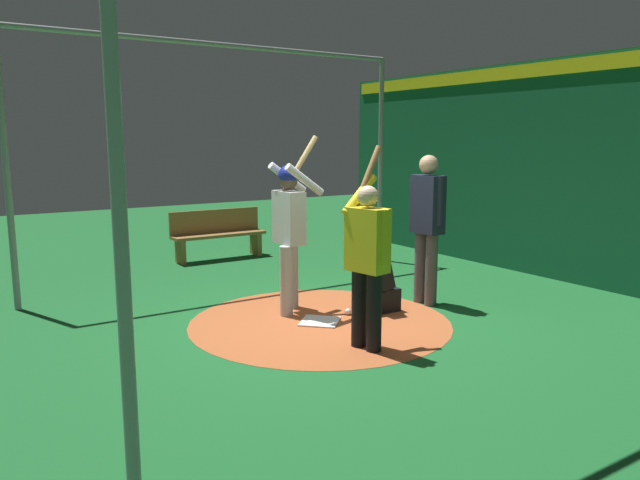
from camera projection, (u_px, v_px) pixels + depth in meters
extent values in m
plane|color=#195B28|center=(320.00, 322.00, 6.89)|extent=(25.51, 25.51, 0.00)
cylinder|color=#AD562D|center=(320.00, 322.00, 6.89)|extent=(2.97, 2.97, 0.01)
cube|color=white|center=(320.00, 321.00, 6.88)|extent=(0.59, 0.59, 0.01)
cylinder|color=#B3B3B7|center=(286.00, 281.00, 7.08)|extent=(0.15, 0.15, 0.83)
cylinder|color=#B3B3B7|center=(292.00, 274.00, 7.43)|extent=(0.15, 0.15, 0.83)
cube|color=silver|center=(289.00, 218.00, 7.13)|extent=(0.22, 0.44, 0.62)
cylinder|color=silver|center=(305.00, 180.00, 6.95)|extent=(0.51, 0.09, 0.39)
cylinder|color=silver|center=(287.00, 178.00, 7.27)|extent=(0.51, 0.09, 0.39)
sphere|color=brown|center=(288.00, 180.00, 7.06)|extent=(0.22, 0.22, 0.22)
sphere|color=navy|center=(288.00, 175.00, 7.05)|extent=(0.24, 0.24, 0.24)
cylinder|color=tan|center=(299.00, 166.00, 7.26)|extent=(0.54, 0.06, 0.73)
cube|color=black|center=(378.00, 299.00, 7.36)|extent=(0.40, 0.40, 0.28)
cube|color=black|center=(376.00, 271.00, 7.28)|extent=(0.30, 0.40, 0.46)
sphere|color=#9E704C|center=(375.00, 245.00, 7.22)|extent=(0.21, 0.21, 0.21)
cube|color=gray|center=(369.00, 246.00, 7.16)|extent=(0.03, 0.19, 0.19)
ellipsoid|color=brown|center=(360.00, 284.00, 7.10)|extent=(0.12, 0.28, 0.22)
cylinder|color=#4C4C51|center=(431.00, 270.00, 7.51)|extent=(0.15, 0.15, 0.91)
cylinder|color=#4C4C51|center=(420.00, 267.00, 7.67)|extent=(0.15, 0.15, 0.91)
cube|color=#1E2338|center=(428.00, 204.00, 7.46)|extent=(0.22, 0.42, 0.72)
cylinder|color=#1E2338|center=(439.00, 201.00, 7.28)|extent=(0.09, 0.09, 0.60)
cylinder|color=#1E2338|center=(417.00, 198.00, 7.62)|extent=(0.09, 0.09, 0.60)
sphere|color=tan|center=(429.00, 165.00, 7.38)|extent=(0.23, 0.23, 0.23)
cylinder|color=black|center=(374.00, 312.00, 5.89)|extent=(0.15, 0.15, 0.79)
cylinder|color=black|center=(359.00, 308.00, 6.03)|extent=(0.15, 0.15, 0.79)
cube|color=yellow|center=(367.00, 240.00, 5.84)|extent=(0.30, 0.45, 0.62)
cylinder|color=yellow|center=(383.00, 237.00, 5.69)|extent=(0.09, 0.09, 0.52)
cylinder|color=yellow|center=(359.00, 195.00, 5.99)|extent=(0.47, 0.17, 0.41)
sphere|color=beige|center=(368.00, 196.00, 5.77)|extent=(0.20, 0.20, 0.20)
cylinder|color=olive|center=(365.00, 183.00, 6.02)|extent=(0.46, 0.15, 0.74)
cube|color=#145133|center=(558.00, 170.00, 8.87)|extent=(0.20, 9.51, 3.21)
cube|color=yellow|center=(560.00, 67.00, 8.57)|extent=(0.03, 9.32, 0.20)
cylinder|color=gray|center=(380.00, 162.00, 10.16)|extent=(0.08, 0.08, 3.35)
cylinder|color=gray|center=(7.00, 172.00, 7.13)|extent=(0.08, 0.08, 3.35)
cylinder|color=gray|center=(120.00, 216.00, 3.06)|extent=(0.08, 0.08, 3.35)
cylinder|color=gray|center=(223.00, 45.00, 8.37)|extent=(5.63, 0.07, 0.07)
cube|color=olive|center=(219.00, 235.00, 10.44)|extent=(1.65, 0.36, 0.05)
cube|color=olive|center=(215.00, 221.00, 10.54)|extent=(1.65, 0.04, 0.40)
cube|color=olive|center=(256.00, 244.00, 10.86)|extent=(0.08, 0.32, 0.40)
cube|color=olive|center=(180.00, 252.00, 10.10)|extent=(0.08, 0.32, 0.40)
sphere|color=white|center=(348.00, 312.00, 7.16)|extent=(0.07, 0.07, 0.07)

